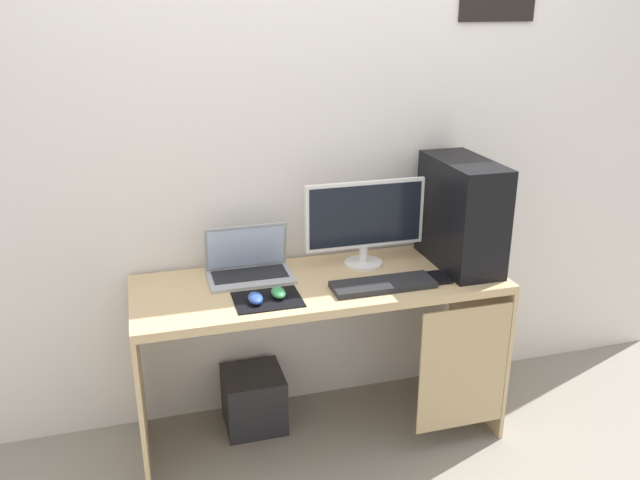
# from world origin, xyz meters

# --- Properties ---
(ground_plane) EXTENTS (8.00, 8.00, 0.00)m
(ground_plane) POSITION_xyz_m (0.00, 0.00, 0.00)
(ground_plane) COLOR gray
(wall_back) EXTENTS (4.00, 0.05, 2.60)m
(wall_back) POSITION_xyz_m (0.00, 0.32, 1.30)
(wall_back) COLOR silver
(wall_back) RESTS_ON ground_plane
(desk) EXTENTS (1.53, 0.55, 0.74)m
(desk) POSITION_xyz_m (0.02, -0.01, 0.60)
(desk) COLOR tan
(desk) RESTS_ON ground_plane
(pc_tower) EXTENTS (0.22, 0.46, 0.46)m
(pc_tower) POSITION_xyz_m (0.64, 0.02, 0.97)
(pc_tower) COLOR black
(pc_tower) RESTS_ON desk
(monitor) EXTENTS (0.53, 0.17, 0.38)m
(monitor) POSITION_xyz_m (0.23, 0.11, 0.95)
(monitor) COLOR white
(monitor) RESTS_ON desk
(laptop) EXTENTS (0.35, 0.22, 0.21)m
(laptop) POSITION_xyz_m (-0.27, 0.13, 0.78)
(laptop) COLOR #9EA3A8
(laptop) RESTS_ON desk
(keyboard) EXTENTS (0.42, 0.14, 0.02)m
(keyboard) POSITION_xyz_m (0.23, -0.13, 0.75)
(keyboard) COLOR #232326
(keyboard) RESTS_ON desk
(mousepad) EXTENTS (0.26, 0.20, 0.00)m
(mousepad) POSITION_xyz_m (-0.25, -0.12, 0.74)
(mousepad) COLOR black
(mousepad) RESTS_ON desk
(mouse_left) EXTENTS (0.06, 0.10, 0.03)m
(mouse_left) POSITION_xyz_m (-0.20, -0.11, 0.76)
(mouse_left) COLOR #338C4C
(mouse_left) RESTS_ON mousepad
(mouse_right) EXTENTS (0.06, 0.10, 0.03)m
(mouse_right) POSITION_xyz_m (-0.30, -0.14, 0.76)
(mouse_right) COLOR #2D51B2
(mouse_right) RESTS_ON mousepad
(cell_phone) EXTENTS (0.07, 0.13, 0.01)m
(cell_phone) POSITION_xyz_m (0.48, -0.11, 0.75)
(cell_phone) COLOR black
(cell_phone) RESTS_ON desk
(subwoofer) EXTENTS (0.26, 0.26, 0.26)m
(subwoofer) POSITION_xyz_m (-0.27, 0.13, 0.13)
(subwoofer) COLOR #232326
(subwoofer) RESTS_ON ground_plane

